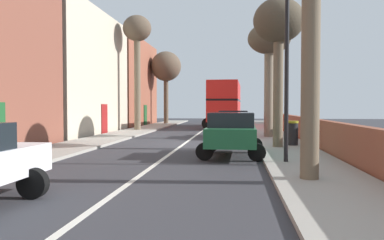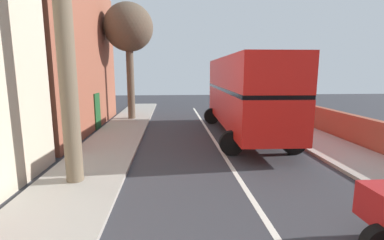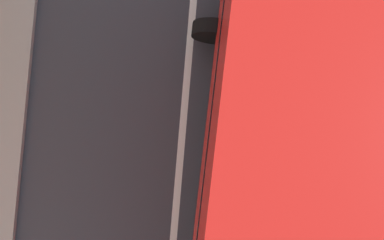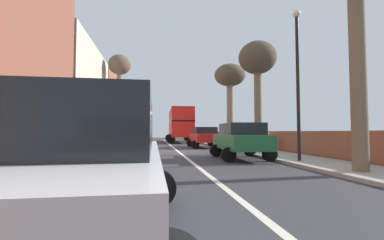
{
  "view_description": "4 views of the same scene",
  "coord_description": "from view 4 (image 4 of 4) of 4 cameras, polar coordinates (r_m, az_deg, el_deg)",
  "views": [
    {
      "loc": [
        2.67,
        -19.5,
        1.93
      ],
      "look_at": [
        -0.3,
        5.91,
        1.02
      ],
      "focal_mm": 35.43,
      "sensor_mm": 36.0,
      "label": 1
    },
    {
      "loc": [
        -2.13,
        1.31,
        3.34
      ],
      "look_at": [
        -1.62,
        7.93,
        2.19
      ],
      "focal_mm": 26.01,
      "sensor_mm": 36.0,
      "label": 2
    },
    {
      "loc": [
        0.21,
        16.95,
        7.94
      ],
      "look_at": [
        0.2,
        17.1,
        1.01
      ],
      "focal_mm": 32.36,
      "sensor_mm": 36.0,
      "label": 3
    },
    {
      "loc": [
        -1.64,
        -16.6,
        1.29
      ],
      "look_at": [
        1.48,
        3.95,
        2.26
      ],
      "focal_mm": 23.91,
      "sensor_mm": 36.0,
      "label": 4
    }
  ],
  "objects": [
    {
      "name": "road_centre_line",
      "position": [
        16.73,
        -3.01,
        -7.09
      ],
      "size": [
        0.16,
        54.0,
        0.01
      ],
      "primitive_type": "cube",
      "color": "silver",
      "rests_on": "ground"
    },
    {
      "name": "sidewalk_right",
      "position": [
        17.88,
        12.93,
        -6.56
      ],
      "size": [
        2.6,
        60.0,
        0.12
      ],
      "primitive_type": "cube",
      "color": "#9E998E",
      "rests_on": "ground"
    },
    {
      "name": "street_tree_left_0",
      "position": [
        27.01,
        -15.87,
        10.43
      ],
      "size": [
        2.21,
        2.21,
        8.91
      ],
      "color": "brown",
      "rests_on": "sidewalk_left"
    },
    {
      "name": "litter_bin_right",
      "position": [
        16.76,
        15.89,
        -4.62
      ],
      "size": [
        0.55,
        0.55,
        1.14
      ],
      "color": "black",
      "rests_on": "sidewalk_right"
    },
    {
      "name": "lamppost_right",
      "position": [
        11.69,
        22.51,
        9.95
      ],
      "size": [
        0.32,
        0.32,
        6.31
      ],
      "color": "black",
      "rests_on": "sidewalk_right"
    },
    {
      "name": "street_tree_left_4",
      "position": [
        37.93,
        -13.49,
        4.75
      ],
      "size": [
        3.25,
        3.25,
        7.75
      ],
      "color": "brown",
      "rests_on": "sidewalk_left"
    },
    {
      "name": "parked_car_green_right_2",
      "position": [
        12.46,
        10.79,
        -4.15
      ],
      "size": [
        2.54,
        4.01,
        1.7
      ],
      "color": "#1E6038",
      "rests_on": "ground"
    },
    {
      "name": "ground_plane",
      "position": [
        16.73,
        -3.01,
        -7.11
      ],
      "size": [
        84.0,
        84.0,
        0.0
      ],
      "primitive_type": "plane",
      "color": "#333338"
    },
    {
      "name": "terraced_houses_left",
      "position": [
        17.36,
        -32.16,
        9.34
      ],
      "size": [
        4.07,
        47.52,
        10.85
      ],
      "color": "#9E6647",
      "rests_on": "ground"
    },
    {
      "name": "boundary_wall_right",
      "position": [
        18.47,
        17.4,
        -4.48
      ],
      "size": [
        0.36,
        54.0,
        1.34
      ],
      "primitive_type": "cube",
      "color": "brown",
      "rests_on": "ground"
    },
    {
      "name": "parked_car_white_left_0",
      "position": [
        3.18,
        -24.59,
        -8.96
      ],
      "size": [
        2.53,
        4.59,
        1.62
      ],
      "color": "silver",
      "rests_on": "ground"
    },
    {
      "name": "parked_car_red_right_3",
      "position": [
        21.16,
        2.65,
        -3.57
      ],
      "size": [
        2.53,
        4.36,
        1.68
      ],
      "color": "#AD1919",
      "rests_on": "ground"
    },
    {
      "name": "street_tree_right_3",
      "position": [
        21.66,
        8.44,
        8.89
      ],
      "size": [
        2.56,
        2.56,
        6.81
      ],
      "color": "#7A6B56",
      "rests_on": "sidewalk_right"
    },
    {
      "name": "sidewalk_left",
      "position": [
        16.96,
        -19.84,
        -6.69
      ],
      "size": [
        2.6,
        60.0,
        0.12
      ],
      "primitive_type": "cube",
      "color": "#9E998E",
      "rests_on": "ground"
    },
    {
      "name": "double_decker_bus",
      "position": [
        32.32,
        -2.7,
        -0.79
      ],
      "size": [
        3.79,
        10.35,
        4.06
      ],
      "color": "red",
      "rests_on": "ground"
    },
    {
      "name": "street_tree_right_5",
      "position": [
        16.23,
        14.4,
        12.37
      ],
      "size": [
        2.25,
        2.25,
        6.63
      ],
      "color": "brown",
      "rests_on": "sidewalk_right"
    }
  ]
}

